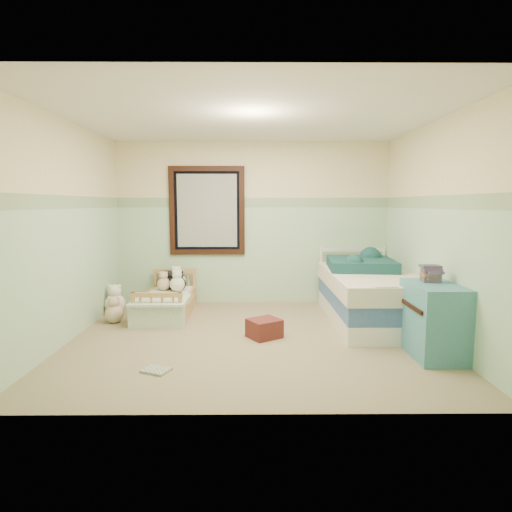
{
  "coord_description": "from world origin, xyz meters",
  "views": [
    {
      "loc": [
        0.0,
        -4.75,
        1.56
      ],
      "look_at": [
        0.04,
        0.35,
        0.92
      ],
      "focal_mm": 29.48,
      "sensor_mm": 36.0,
      "label": 1
    }
  ],
  "objects_px": {
    "plush_floor_tan": "(114,314)",
    "toddler_bed_frame": "(167,309)",
    "twin_bed_frame": "(369,313)",
    "red_pillow": "(264,328)",
    "plush_floor_cream": "(115,304)",
    "dresser": "(434,320)",
    "floor_book": "(156,370)"
  },
  "relations": [
    {
      "from": "plush_floor_cream",
      "to": "floor_book",
      "type": "distance_m",
      "value": 2.33
    },
    {
      "from": "plush_floor_cream",
      "to": "red_pillow",
      "type": "bearing_deg",
      "value": -27.09
    },
    {
      "from": "plush_floor_cream",
      "to": "twin_bed_frame",
      "type": "bearing_deg",
      "value": -6.61
    },
    {
      "from": "plush_floor_tan",
      "to": "toddler_bed_frame",
      "type": "bearing_deg",
      "value": 33.51
    },
    {
      "from": "plush_floor_cream",
      "to": "red_pillow",
      "type": "relative_size",
      "value": 0.83
    },
    {
      "from": "plush_floor_tan",
      "to": "red_pillow",
      "type": "bearing_deg",
      "value": -17.74
    },
    {
      "from": "twin_bed_frame",
      "to": "floor_book",
      "type": "xyz_separation_m",
      "value": [
        -2.45,
        -1.66,
        -0.1
      ]
    },
    {
      "from": "floor_book",
      "to": "dresser",
      "type": "bearing_deg",
      "value": 31.28
    },
    {
      "from": "plush_floor_tan",
      "to": "floor_book",
      "type": "relative_size",
      "value": 0.98
    },
    {
      "from": "twin_bed_frame",
      "to": "dresser",
      "type": "relative_size",
      "value": 2.73
    },
    {
      "from": "toddler_bed_frame",
      "to": "plush_floor_cream",
      "type": "bearing_deg",
      "value": 177.34
    },
    {
      "from": "plush_floor_cream",
      "to": "red_pillow",
      "type": "xyz_separation_m",
      "value": [
        2.09,
        -1.07,
        -0.04
      ]
    },
    {
      "from": "plush_floor_cream",
      "to": "plush_floor_tan",
      "type": "distance_m",
      "value": 0.46
    },
    {
      "from": "plush_floor_tan",
      "to": "red_pillow",
      "type": "distance_m",
      "value": 2.06
    },
    {
      "from": "plush_floor_tan",
      "to": "twin_bed_frame",
      "type": "relative_size",
      "value": 0.12
    },
    {
      "from": "twin_bed_frame",
      "to": "red_pillow",
      "type": "xyz_separation_m",
      "value": [
        -1.41,
        -0.66,
        -0.0
      ]
    },
    {
      "from": "floor_book",
      "to": "plush_floor_cream",
      "type": "bearing_deg",
      "value": 139.98
    },
    {
      "from": "plush_floor_tan",
      "to": "plush_floor_cream",
      "type": "bearing_deg",
      "value": 106.32
    },
    {
      "from": "red_pillow",
      "to": "floor_book",
      "type": "relative_size",
      "value": 1.43
    },
    {
      "from": "toddler_bed_frame",
      "to": "dresser",
      "type": "height_order",
      "value": "dresser"
    },
    {
      "from": "dresser",
      "to": "red_pillow",
      "type": "distance_m",
      "value": 1.84
    },
    {
      "from": "twin_bed_frame",
      "to": "red_pillow",
      "type": "height_order",
      "value": "twin_bed_frame"
    },
    {
      "from": "plush_floor_tan",
      "to": "red_pillow",
      "type": "height_order",
      "value": "plush_floor_tan"
    },
    {
      "from": "plush_floor_cream",
      "to": "twin_bed_frame",
      "type": "height_order",
      "value": "plush_floor_cream"
    },
    {
      "from": "plush_floor_cream",
      "to": "floor_book",
      "type": "bearing_deg",
      "value": -63.11
    },
    {
      "from": "plush_floor_cream",
      "to": "dresser",
      "type": "bearing_deg",
      "value": -23.73
    },
    {
      "from": "plush_floor_tan",
      "to": "floor_book",
      "type": "height_order",
      "value": "plush_floor_tan"
    },
    {
      "from": "red_pillow",
      "to": "dresser",
      "type": "bearing_deg",
      "value": -19.41
    },
    {
      "from": "twin_bed_frame",
      "to": "plush_floor_cream",
      "type": "bearing_deg",
      "value": 173.39
    },
    {
      "from": "dresser",
      "to": "toddler_bed_frame",
      "type": "bearing_deg",
      "value": 151.85
    },
    {
      "from": "red_pillow",
      "to": "floor_book",
      "type": "height_order",
      "value": "red_pillow"
    },
    {
      "from": "toddler_bed_frame",
      "to": "plush_floor_tan",
      "type": "bearing_deg",
      "value": -146.49
    }
  ]
}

